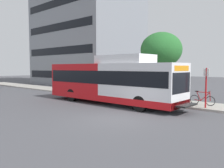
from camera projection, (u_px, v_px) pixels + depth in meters
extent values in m
plane|color=#4C4C51|center=(38.00, 104.00, 17.64)|extent=(120.00, 120.00, 0.00)
cube|color=#A8A399|center=(117.00, 96.00, 21.50)|extent=(3.00, 56.00, 0.14)
cube|color=white|center=(141.00, 83.00, 15.62)|extent=(2.54, 5.80, 2.73)
cube|color=red|center=(84.00, 80.00, 19.48)|extent=(2.54, 5.80, 2.73)
cube|color=red|center=(110.00, 97.00, 17.63)|extent=(2.57, 11.60, 0.44)
cube|color=black|center=(110.00, 77.00, 17.52)|extent=(2.58, 11.25, 0.96)
cube|color=black|center=(181.00, 83.00, 13.70)|extent=(2.34, 0.10, 1.24)
cube|color=orange|center=(181.00, 68.00, 13.63)|extent=(1.91, 0.08, 0.32)
cube|color=white|center=(125.00, 59.00, 16.46)|extent=(2.16, 4.06, 0.60)
cube|color=black|center=(187.00, 105.00, 13.54)|extent=(1.78, 0.60, 0.10)
cylinder|color=black|center=(140.00, 104.00, 14.40)|extent=(0.30, 1.00, 1.00)
cylinder|color=black|center=(158.00, 100.00, 16.08)|extent=(0.30, 1.00, 1.00)
cylinder|color=black|center=(72.00, 95.00, 18.92)|extent=(0.30, 1.00, 1.00)
cylinder|color=black|center=(92.00, 93.00, 20.60)|extent=(0.30, 1.00, 1.00)
cylinder|color=red|center=(206.00, 88.00, 14.88)|extent=(0.10, 0.10, 2.60)
cube|color=white|center=(206.00, 73.00, 14.79)|extent=(0.04, 0.36, 0.48)
torus|color=black|center=(210.00, 101.00, 15.76)|extent=(0.04, 0.66, 0.66)
torus|color=black|center=(194.00, 100.00, 16.49)|extent=(0.04, 0.66, 0.66)
cylinder|color=#B2191E|center=(205.00, 97.00, 15.98)|extent=(0.05, 0.64, 0.64)
cylinder|color=#B2191E|center=(199.00, 96.00, 16.27)|extent=(0.05, 0.34, 0.62)
cylinder|color=#B2191E|center=(203.00, 92.00, 16.05)|extent=(0.05, 0.90, 0.05)
cylinder|color=#B2191E|center=(198.00, 100.00, 16.35)|extent=(0.05, 0.45, 0.08)
cylinder|color=#B2191E|center=(210.00, 96.00, 15.75)|extent=(0.05, 0.10, 0.67)
cylinder|color=black|center=(210.00, 91.00, 15.75)|extent=(0.52, 0.03, 0.03)
cube|color=black|center=(197.00, 91.00, 16.35)|extent=(0.12, 0.24, 0.06)
cylinder|color=#4C3823|center=(161.00, 82.00, 19.32)|extent=(0.28, 0.28, 2.82)
ellipsoid|color=#286B2D|center=(161.00, 50.00, 19.13)|extent=(3.42, 3.42, 2.91)
cube|color=gray|center=(86.00, 10.00, 37.42)|extent=(11.47, 16.23, 24.13)
cube|color=black|center=(87.00, 74.00, 38.17)|extent=(11.53, 14.93, 1.10)
cube|color=black|center=(87.00, 53.00, 37.92)|extent=(11.53, 14.93, 1.10)
cube|color=black|center=(87.00, 32.00, 37.67)|extent=(11.53, 14.93, 1.10)
cube|color=black|center=(86.00, 10.00, 37.42)|extent=(11.53, 14.93, 1.10)
cylinder|color=#B7B7BC|center=(51.00, 66.00, 50.95)|extent=(1.10, 1.10, 6.32)
cylinder|color=#B7B7BC|center=(50.00, 37.00, 50.49)|extent=(0.91, 0.91, 6.32)
cylinder|color=#B7B7BC|center=(49.00, 7.00, 50.04)|extent=(0.72, 0.72, 6.32)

